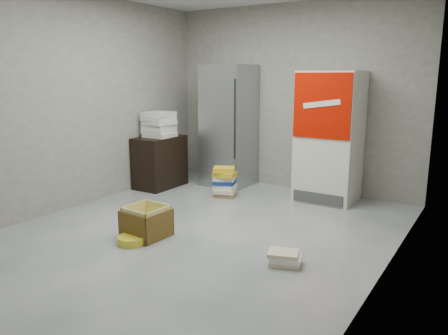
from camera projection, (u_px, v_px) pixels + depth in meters
name	position (u px, v px, depth m)	size (l,w,h in m)	color
ground	(196.00, 234.00, 4.90)	(5.00, 5.00, 0.00)	#B7B7B3
room_shell	(194.00, 70.00, 4.52)	(4.04, 5.04, 2.82)	#9F9A8F
steel_fridge	(229.00, 126.00, 6.93)	(0.70, 0.72, 1.90)	#9EA0A6
coke_cooler	(329.00, 137.00, 6.06)	(0.80, 0.73, 1.80)	silver
wood_shelf	(160.00, 162.00, 6.88)	(0.50, 0.80, 0.80)	black
supply_box_stack	(159.00, 124.00, 6.75)	(0.43, 0.43, 0.39)	white
phonebook_stack_main	(225.00, 182.00, 6.34)	(0.39, 0.36, 0.44)	#977652
phonebook_stack_side	(285.00, 258.00, 4.09)	(0.37, 0.31, 0.13)	beige
cardboard_box	(147.00, 224.00, 4.79)	(0.45, 0.45, 0.35)	yellow
bucket_lid	(132.00, 240.00, 4.61)	(0.30, 0.30, 0.08)	yellow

